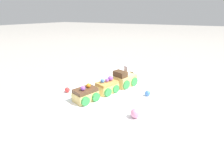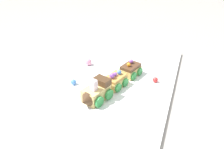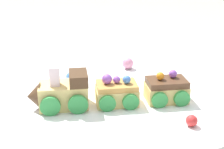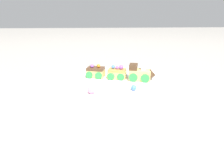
{
  "view_description": "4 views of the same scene",
  "coord_description": "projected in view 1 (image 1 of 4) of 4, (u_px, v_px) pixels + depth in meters",
  "views": [
    {
      "loc": [
        -0.53,
        -0.28,
        0.3
      ],
      "look_at": [
        0.04,
        0.03,
        0.07
      ],
      "focal_mm": 28.0,
      "sensor_mm": 36.0,
      "label": 1
    },
    {
      "loc": [
        0.62,
        0.25,
        0.46
      ],
      "look_at": [
        -0.04,
        0.01,
        0.04
      ],
      "focal_mm": 35.0,
      "sensor_mm": 36.0,
      "label": 2
    },
    {
      "loc": [
        0.24,
        0.52,
        0.29
      ],
      "look_at": [
        -0.01,
        -0.0,
        0.06
      ],
      "focal_mm": 50.0,
      "sensor_mm": 36.0,
      "label": 3
    },
    {
      "loc": [
        -0.1,
        -0.71,
        0.27
      ],
      "look_at": [
        -0.03,
        0.01,
        0.04
      ],
      "focal_mm": 28.0,
      "sensor_mm": 36.0,
      "label": 4
    }
  ],
  "objects": [
    {
      "name": "gumball_pink",
      "position": [
        135.0,
        113.0,
        0.5
      ],
      "size": [
        0.03,
        0.03,
        0.03
      ],
      "primitive_type": "sphere",
      "color": "pink",
      "rests_on": "display_board"
    },
    {
      "name": "display_board",
      "position": [
        115.0,
        95.0,
        0.67
      ],
      "size": [
        0.77,
        0.47,
        0.01
      ],
      "primitive_type": "cube",
      "color": "white",
      "rests_on": "ground_plane"
    },
    {
      "name": "cake_car_caramel",
      "position": [
        107.0,
        87.0,
        0.67
      ],
      "size": [
        0.09,
        0.09,
        0.06
      ],
      "rotation": [
        0.0,
        0.0,
        -0.3
      ],
      "color": "#E5C675",
      "rests_on": "display_board"
    },
    {
      "name": "gumball_blue",
      "position": [
        148.0,
        93.0,
        0.64
      ],
      "size": [
        0.02,
        0.02,
        0.02
      ],
      "primitive_type": "sphere",
      "color": "#4C84E0",
      "rests_on": "display_board"
    },
    {
      "name": "ground_plane",
      "position": [
        115.0,
        96.0,
        0.67
      ],
      "size": [
        10.0,
        10.0,
        0.0
      ],
      "primitive_type": "plane",
      "color": "gray"
    },
    {
      "name": "cake_train_locomotive",
      "position": [
        126.0,
        79.0,
        0.73
      ],
      "size": [
        0.12,
        0.09,
        0.08
      ],
      "rotation": [
        0.0,
        0.0,
        -0.3
      ],
      "color": "#E5C675",
      "rests_on": "display_board"
    },
    {
      "name": "gumball_red",
      "position": [
        67.0,
        90.0,
        0.67
      ],
      "size": [
        0.02,
        0.02,
        0.02
      ],
      "primitive_type": "sphere",
      "color": "red",
      "rests_on": "display_board"
    },
    {
      "name": "cake_car_chocolate",
      "position": [
        86.0,
        95.0,
        0.6
      ],
      "size": [
        0.09,
        0.09,
        0.06
      ],
      "rotation": [
        0.0,
        0.0,
        -0.3
      ],
      "color": "#E5C675",
      "rests_on": "display_board"
    }
  ]
}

